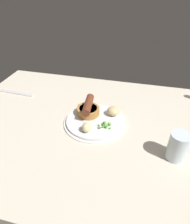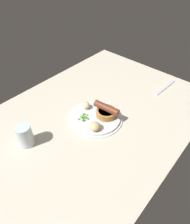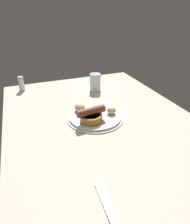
# 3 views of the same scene
# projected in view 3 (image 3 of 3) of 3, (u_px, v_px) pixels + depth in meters

# --- Properties ---
(dining_table) EXTENTS (1.10, 0.80, 0.03)m
(dining_table) POSITION_uv_depth(u_px,v_px,m) (102.00, 123.00, 0.87)
(dining_table) COLOR beige
(dining_table) RESTS_ON ground
(dinner_plate) EXTENTS (0.24, 0.24, 0.01)m
(dinner_plate) POSITION_uv_depth(u_px,v_px,m) (95.00, 117.00, 0.87)
(dinner_plate) COLOR silver
(dinner_plate) RESTS_ON dining_table
(sausage_pudding) EXTENTS (0.09, 0.12, 0.06)m
(sausage_pudding) POSITION_uv_depth(u_px,v_px,m) (91.00, 116.00, 0.81)
(sausage_pudding) COLOR #AD7538
(sausage_pudding) RESTS_ON dinner_plate
(pea_pile) EXTENTS (0.05, 0.04, 0.02)m
(pea_pile) POSITION_uv_depth(u_px,v_px,m) (98.00, 107.00, 0.91)
(pea_pile) COLOR #5AA745
(pea_pile) RESTS_ON dinner_plate
(potato_chunk_0) EXTENTS (0.06, 0.05, 0.04)m
(potato_chunk_0) POSITION_uv_depth(u_px,v_px,m) (80.00, 107.00, 0.89)
(potato_chunk_0) COLOR #CCB77F
(potato_chunk_0) RESTS_ON dinner_plate
(potato_chunk_1) EXTENTS (0.04, 0.05, 0.03)m
(potato_chunk_1) POSITION_uv_depth(u_px,v_px,m) (112.00, 110.00, 0.87)
(potato_chunk_1) COLOR beige
(potato_chunk_1) RESTS_ON dinner_plate
(fork) EXTENTS (0.18, 0.03, 0.01)m
(fork) POSITION_uv_depth(u_px,v_px,m) (109.00, 212.00, 0.48)
(fork) COLOR silver
(fork) RESTS_ON dining_table
(drinking_glass) EXTENTS (0.06, 0.06, 0.10)m
(drinking_glass) POSITION_uv_depth(u_px,v_px,m) (95.00, 82.00, 1.12)
(drinking_glass) COLOR silver
(drinking_glass) RESTS_ON dining_table
(salt_shaker) EXTENTS (0.03, 0.03, 0.08)m
(salt_shaker) POSITION_uv_depth(u_px,v_px,m) (21.00, 84.00, 1.12)
(salt_shaker) COLOR silver
(salt_shaker) RESTS_ON dining_table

